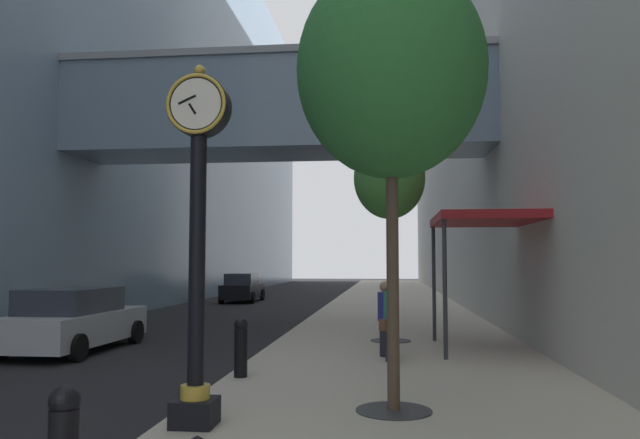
% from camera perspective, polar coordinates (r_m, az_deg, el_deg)
% --- Properties ---
extents(ground_plane, '(110.00, 110.00, 0.00)m').
position_cam_1_polar(ground_plane, '(28.86, 0.23, -8.54)').
color(ground_plane, black).
rests_on(ground_plane, ground).
extents(sidewalk_right, '(6.63, 80.00, 0.14)m').
position_cam_1_polar(sidewalk_right, '(31.69, 6.84, -7.98)').
color(sidewalk_right, '#BCB29E').
rests_on(sidewalk_right, ground).
extents(building_block_left, '(24.12, 80.00, 26.74)m').
position_cam_1_polar(building_block_left, '(36.87, -19.69, 13.66)').
color(building_block_left, '#758EA8').
rests_on(building_block_left, ground).
extents(street_clock, '(0.84, 0.55, 4.82)m').
position_cam_1_polar(street_clock, '(8.28, -11.42, -0.39)').
color(street_clock, black).
rests_on(street_clock, sidewalk_right).
extents(bollard_third, '(0.26, 0.26, 1.10)m').
position_cam_1_polar(bollard_third, '(11.70, -7.43, -11.66)').
color(bollard_third, black).
rests_on(bollard_third, sidewalk_right).
extents(street_tree_near, '(2.83, 2.83, 6.62)m').
position_cam_1_polar(street_tree_near, '(9.40, 6.67, 13.59)').
color(street_tree_near, '#333335').
rests_on(street_tree_near, sidewalk_right).
extents(street_tree_mid_near, '(1.97, 1.97, 5.59)m').
position_cam_1_polar(street_tree_mid_near, '(16.94, 6.52, 3.71)').
color(street_tree_mid_near, '#333335').
rests_on(street_tree_mid_near, sidewalk_right).
extents(pedestrian_walking, '(0.51, 0.51, 1.77)m').
position_cam_1_polar(pedestrian_walking, '(13.38, 6.68, -9.12)').
color(pedestrian_walking, '#23232D').
rests_on(pedestrian_walking, sidewalk_right).
extents(pedestrian_by_clock, '(0.42, 0.42, 1.70)m').
position_cam_1_polar(pedestrian_by_clock, '(14.12, 6.12, -9.01)').
color(pedestrian_by_clock, '#23232D').
rests_on(pedestrian_by_clock, sidewalk_right).
extents(storefront_awning, '(2.40, 3.60, 3.30)m').
position_cam_1_polar(storefront_awning, '(15.59, 14.96, -0.18)').
color(storefront_awning, maroon).
rests_on(storefront_awning, sidewalk_right).
extents(car_silver_near, '(2.15, 4.68, 1.61)m').
position_cam_1_polar(car_silver_near, '(17.02, -22.06, -8.74)').
color(car_silver_near, '#B7BABF').
rests_on(car_silver_near, ground).
extents(car_black_mid, '(2.08, 4.70, 1.63)m').
position_cam_1_polar(car_black_mid, '(35.51, -7.27, -6.38)').
color(car_black_mid, black).
rests_on(car_black_mid, ground).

